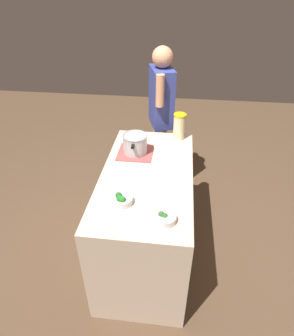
% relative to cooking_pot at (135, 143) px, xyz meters
% --- Properties ---
extents(ground_plane, '(8.00, 8.00, 0.00)m').
position_rel_cooking_pot_xyz_m(ground_plane, '(-0.29, -0.14, -1.01)').
color(ground_plane, brown).
extents(counter_slab, '(1.38, 0.71, 0.92)m').
position_rel_cooking_pot_xyz_m(counter_slab, '(-0.29, -0.14, -0.55)').
color(counter_slab, beige).
rests_on(counter_slab, ground_plane).
extents(dish_cloth, '(0.29, 0.30, 0.01)m').
position_rel_cooking_pot_xyz_m(dish_cloth, '(-0.00, 0.00, -0.09)').
color(dish_cloth, '#B34E4D').
rests_on(dish_cloth, counter_slab).
extents(cooking_pot, '(0.28, 0.21, 0.17)m').
position_rel_cooking_pot_xyz_m(cooking_pot, '(0.00, 0.00, 0.00)').
color(cooking_pot, '#B7B7BC').
rests_on(cooking_pot, dish_cloth).
extents(lemonade_pitcher, '(0.11, 0.11, 0.24)m').
position_rel_cooking_pot_xyz_m(lemonade_pitcher, '(0.32, -0.36, 0.03)').
color(lemonade_pitcher, beige).
rests_on(lemonade_pitcher, counter_slab).
extents(broccoli_bowl_front, '(0.14, 0.14, 0.08)m').
position_rel_cooking_pot_xyz_m(broccoli_bowl_front, '(-0.65, -0.01, -0.06)').
color(broccoli_bowl_front, silver).
rests_on(broccoli_bowl_front, counter_slab).
extents(broccoli_bowl_center, '(0.14, 0.14, 0.07)m').
position_rel_cooking_pot_xyz_m(broccoli_bowl_center, '(-0.79, -0.31, -0.07)').
color(broccoli_bowl_center, silver).
rests_on(broccoli_bowl_center, counter_slab).
extents(person_cook, '(0.50, 0.29, 1.65)m').
position_rel_cooking_pot_xyz_m(person_cook, '(0.70, -0.16, -0.10)').
color(person_cook, '#AEA38C').
rests_on(person_cook, ground_plane).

